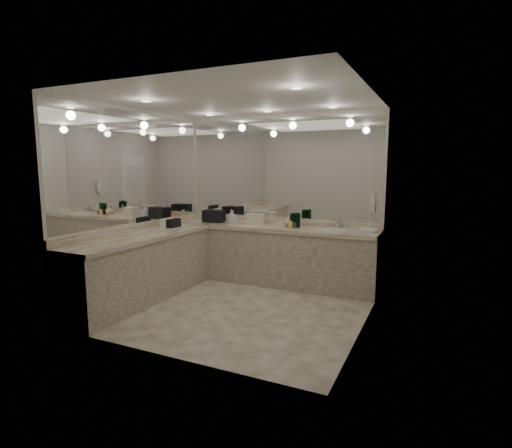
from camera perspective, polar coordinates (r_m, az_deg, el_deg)
The scene contains 39 objects.
floor at distance 5.30m, azimuth -2.69°, elevation -11.68°, with size 3.20×3.20×0.00m, color silver.
ceiling at distance 5.05m, azimuth -2.90°, elevation 17.28°, with size 3.20×3.20×0.00m, color white.
wall_back at distance 6.37m, azimuth 3.53°, elevation 3.67°, with size 3.20×0.02×2.60m, color beige.
wall_left at distance 5.93m, azimuth -16.63°, elevation 3.00°, with size 0.02×3.00×2.60m, color beige.
wall_right at distance 4.49m, azimuth 15.56°, elevation 1.47°, with size 0.02×3.00×2.60m, color beige.
vanity_back_base at distance 6.23m, azimuth 2.44°, elevation -4.62°, with size 3.20×0.60×0.84m, color beige.
vanity_back_top at distance 6.13m, azimuth 2.43°, elevation -0.54°, with size 3.20×0.64×0.06m, color white.
vanity_left_base at distance 5.65m, azimuth -16.00°, elevation -6.28°, with size 0.60×2.40×0.84m, color beige.
vanity_left_top at distance 5.55m, azimuth -16.10°, elevation -1.79°, with size 0.64×2.42×0.06m, color white.
backsplash_back at distance 6.39m, azimuth 3.44°, elevation 0.53°, with size 3.20×0.04×0.10m, color white.
backsplash_left at distance 5.95m, azimuth -16.34°, elevation -0.36°, with size 0.04×3.00×0.10m, color white.
mirror_back at distance 6.34m, azimuth 3.53°, elevation 7.95°, with size 3.12×0.01×1.55m, color white.
mirror_left at distance 5.90m, azimuth -16.73°, elevation 7.60°, with size 0.01×2.92×1.55m, color white.
sink at distance 5.85m, azimuth 11.10°, elevation -0.88°, with size 0.44×0.44×0.03m, color white.
faucet at distance 6.04m, azimuth 11.60°, elevation 0.11°, with size 0.24×0.16×0.14m, color silver.
wall_phone at distance 5.18m, azimuth 16.39°, elevation 2.86°, with size 0.06×0.10×0.24m, color white.
door at distance 4.05m, azimuth 14.05°, elevation -2.79°, with size 0.02×0.82×2.10m, color white.
black_toiletry_bag at distance 6.56m, azimuth -6.04°, elevation 1.11°, with size 0.34×0.21×0.19m, color black.
black_bag_spill at distance 6.11m, azimuth -11.69°, elevation 0.14°, with size 0.10×0.23×0.12m, color black.
cream_cosmetic_case at distance 6.31m, azimuth -0.08°, elevation 0.72°, with size 0.28×0.17×0.16m, color beige.
hand_towel at distance 5.76m, azimuth 15.82°, elevation -0.93°, with size 0.22×0.15×0.04m, color white.
lotion_left at distance 5.90m, azimuth -13.22°, elevation -0.06°, with size 0.06×0.06×0.15m, color white.
soap_bottle_a at distance 6.44m, azimuth -3.55°, elevation 1.12°, with size 0.08×0.08×0.22m, color silver.
soap_bottle_b at distance 6.40m, azimuth -3.30°, elevation 1.03°, with size 0.09×0.09×0.21m, color silver.
soap_bottle_c at distance 6.08m, azimuth 4.56°, elevation 0.45°, with size 0.13×0.13×0.17m, color #D9C089.
green_bottle_0 at distance 6.03m, azimuth 5.37°, elevation 0.58°, with size 0.07×0.07×0.21m, color #0A5322.
green_bottle_1 at distance 6.07m, azimuth 5.98°, elevation 0.56°, with size 0.06×0.06×0.20m, color #0A5322.
green_bottle_2 at distance 6.04m, azimuth 5.97°, elevation 0.47°, with size 0.07×0.07×0.19m, color #0A5322.
green_bottle_3 at distance 5.99m, azimuth 6.00°, elevation 0.56°, with size 0.07×0.07×0.22m, color #0A5322.
green_bottle_4 at distance 6.03m, azimuth 5.20°, elevation 0.50°, with size 0.07×0.07×0.19m, color #0A5322.
amenity_bottle_0 at distance 5.95m, azimuth 4.98°, elevation -0.06°, with size 0.06×0.06×0.10m, color #F2D84C.
amenity_bottle_1 at distance 6.68m, azimuth -5.90°, elevation 0.73°, with size 0.05×0.05×0.08m, color #E0B28C.
amenity_bottle_2 at distance 5.93m, azimuth 5.57°, elevation -0.19°, with size 0.05×0.05×0.08m, color #3F3F4C.
amenity_bottle_3 at distance 6.78m, azimuth -6.54°, elevation 1.01°, with size 0.04×0.04×0.12m, color #E0B28C.
amenity_bottle_4 at distance 6.19m, azimuth 4.82°, elevation 0.26°, with size 0.04×0.04×0.10m, color silver.
amenity_bottle_5 at distance 6.74m, azimuth -7.12°, elevation 0.79°, with size 0.04×0.04×0.08m, color #F2D84C.
amenity_bottle_6 at distance 6.15m, azimuth 5.21°, elevation 0.43°, with size 0.04×0.04×0.15m, color #9966B2.
amenity_bottle_7 at distance 6.58m, azimuth -5.68°, elevation 0.77°, with size 0.06×0.06×0.11m, color silver.
amenity_bottle_8 at distance 6.78m, azimuth -6.44°, elevation 1.00°, with size 0.05×0.05×0.11m, color silver.
Camera 1 is at (2.33, -4.41, 1.81)m, focal length 28.00 mm.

